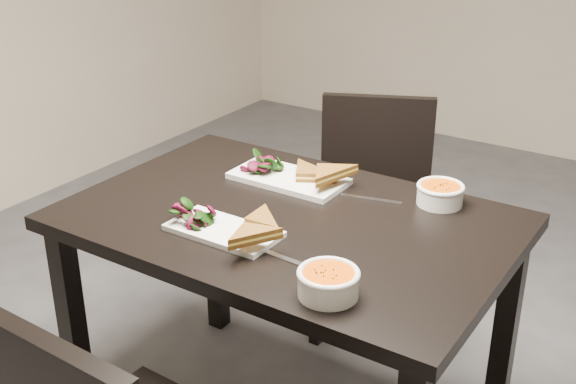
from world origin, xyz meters
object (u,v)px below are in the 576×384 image
(chair_far, at_px, (373,199))
(plate_near, at_px, (224,231))
(plate_far, at_px, (288,179))
(soup_bowl_near, at_px, (328,281))
(soup_bowl_far, at_px, (440,193))
(table, at_px, (288,247))

(chair_far, xyz_separation_m, plate_near, (0.03, -0.93, 0.27))
(chair_far, bearing_deg, plate_far, -116.60)
(chair_far, bearing_deg, plate_near, -112.91)
(chair_far, height_order, plate_far, chair_far)
(chair_far, distance_m, plate_far, 0.62)
(chair_far, relative_size, soup_bowl_near, 6.02)
(soup_bowl_near, xyz_separation_m, soup_bowl_far, (0.02, 0.59, -0.00))
(chair_far, distance_m, soup_bowl_near, 1.16)
(table, bearing_deg, soup_bowl_near, -44.55)
(plate_near, bearing_deg, soup_bowl_near, -16.35)
(plate_near, xyz_separation_m, soup_bowl_near, (0.38, -0.11, 0.03))
(plate_near, xyz_separation_m, plate_far, (-0.05, 0.38, 0.00))
(soup_bowl_near, bearing_deg, soup_bowl_far, 87.90)
(table, relative_size, chair_far, 1.41)
(chair_far, relative_size, plate_far, 2.44)
(chair_far, relative_size, plate_near, 2.87)
(table, relative_size, plate_near, 4.05)
(soup_bowl_near, relative_size, soup_bowl_far, 1.05)
(table, distance_m, plate_near, 0.23)
(table, xyz_separation_m, soup_bowl_far, (0.32, 0.30, 0.13))
(table, bearing_deg, chair_far, 98.14)
(plate_near, height_order, soup_bowl_near, soup_bowl_near)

